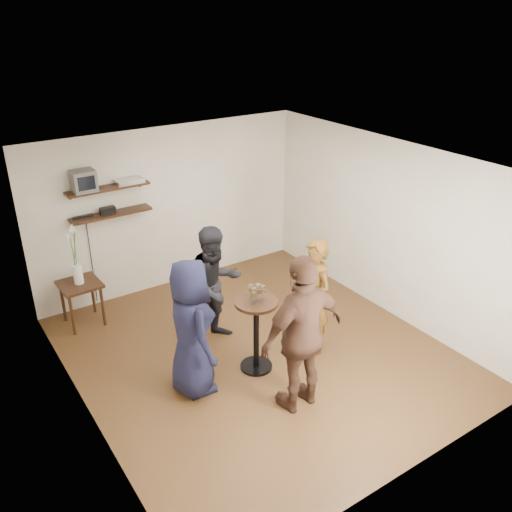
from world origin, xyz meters
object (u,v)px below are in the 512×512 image
(crt_monitor, at_px, (83,181))
(person_brown, at_px, (303,335))
(radio, at_px, (108,210))
(person_dark, at_px, (215,286))
(side_table, at_px, (80,290))
(person_plaid, at_px, (314,297))
(person_navy, at_px, (191,328))
(dvd_deck, at_px, (129,181))
(drinks_table, at_px, (256,325))

(crt_monitor, relative_size, person_brown, 0.17)
(radio, bearing_deg, person_dark, -66.52)
(crt_monitor, relative_size, side_table, 0.49)
(person_plaid, relative_size, person_dark, 0.96)
(person_plaid, bearing_deg, person_brown, -41.28)
(person_brown, bearing_deg, person_plaid, -138.72)
(radio, bearing_deg, person_brown, -75.50)
(person_navy, bearing_deg, person_dark, -39.38)
(person_dark, height_order, person_navy, person_navy)
(crt_monitor, height_order, radio, crt_monitor)
(person_navy, bearing_deg, side_table, 21.57)
(crt_monitor, height_order, person_navy, crt_monitor)
(person_navy, relative_size, person_brown, 0.90)
(radio, bearing_deg, person_plaid, -57.51)
(dvd_deck, distance_m, drinks_table, 2.95)
(person_dark, distance_m, person_brown, 1.72)
(side_table, xyz_separation_m, person_navy, (0.64, -2.20, 0.31))
(drinks_table, distance_m, person_navy, 0.89)
(drinks_table, bearing_deg, crt_monitor, 113.64)
(radio, bearing_deg, person_navy, -89.99)
(dvd_deck, distance_m, side_table, 1.72)
(crt_monitor, distance_m, radio, 0.58)
(dvd_deck, height_order, drinks_table, dvd_deck)
(drinks_table, distance_m, person_plaid, 0.87)
(drinks_table, bearing_deg, dvd_deck, 100.49)
(crt_monitor, relative_size, person_navy, 0.19)
(dvd_deck, distance_m, radio, 0.53)
(side_table, bearing_deg, person_plaid, -44.99)
(person_plaid, bearing_deg, radio, -143.02)
(drinks_table, relative_size, person_plaid, 0.61)
(dvd_deck, bearing_deg, side_table, -161.64)
(dvd_deck, height_order, radio, dvd_deck)
(person_dark, bearing_deg, dvd_deck, 96.78)
(person_plaid, xyz_separation_m, person_dark, (-0.94, 0.92, 0.04))
(radio, relative_size, drinks_table, 0.22)
(person_navy, distance_m, person_brown, 1.30)
(person_dark, bearing_deg, radio, 107.59)
(dvd_deck, xyz_separation_m, radio, (-0.37, 0.00, -0.38))
(person_plaid, bearing_deg, side_table, -130.50)
(dvd_deck, height_order, person_plaid, dvd_deck)
(side_table, relative_size, person_brown, 0.35)
(crt_monitor, bearing_deg, dvd_deck, 0.00)
(person_plaid, distance_m, person_navy, 1.71)
(person_dark, relative_size, person_navy, 0.98)
(dvd_deck, xyz_separation_m, side_table, (-1.01, -0.33, -1.35))
(crt_monitor, xyz_separation_m, person_plaid, (2.00, -2.68, -1.22))
(side_table, relative_size, person_navy, 0.39)
(person_dark, bearing_deg, crt_monitor, 115.04)
(radio, height_order, person_navy, person_navy)
(side_table, height_order, person_brown, person_brown)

